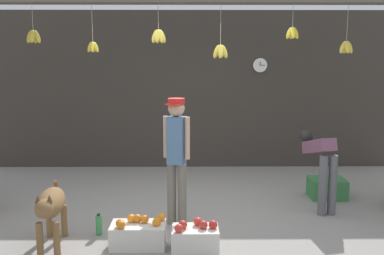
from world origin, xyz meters
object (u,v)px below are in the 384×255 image
(shopkeeper, at_px, (177,152))
(produce_box_green, at_px, (327,188))
(wall_clock, at_px, (260,65))
(worker_stooping, at_px, (320,160))
(fruit_crate_oranges, at_px, (138,234))
(water_bottle, at_px, (99,225))
(fruit_crate_apples, at_px, (195,238))
(dog, at_px, (51,206))

(shopkeeper, relative_size, produce_box_green, 3.07)
(produce_box_green, xyz_separation_m, wall_clock, (-0.73, 1.93, 1.81))
(worker_stooping, height_order, fruit_crate_oranges, worker_stooping)
(water_bottle, bearing_deg, worker_stooping, 16.92)
(fruit_crate_oranges, xyz_separation_m, fruit_crate_apples, (0.62, -0.13, 0.00))
(shopkeeper, distance_m, fruit_crate_apples, 1.12)
(dog, bearing_deg, worker_stooping, 102.74)
(shopkeeper, distance_m, wall_clock, 3.50)
(dog, height_order, fruit_crate_apples, dog)
(wall_clock, bearing_deg, fruit_crate_apples, -108.77)
(fruit_crate_oranges, xyz_separation_m, produce_box_green, (2.63, 1.71, 0.00))
(fruit_crate_apples, relative_size, produce_box_green, 0.97)
(wall_clock, bearing_deg, water_bottle, -125.97)
(dog, xyz_separation_m, fruit_crate_apples, (1.56, -0.09, -0.34))
(dog, relative_size, fruit_crate_oranges, 1.70)
(worker_stooping, bearing_deg, water_bottle, -174.34)
(produce_box_green, relative_size, water_bottle, 1.98)
(dog, distance_m, water_bottle, 0.67)
(worker_stooping, height_order, fruit_crate_apples, worker_stooping)
(worker_stooping, height_order, wall_clock, wall_clock)
(dog, distance_m, worker_stooping, 3.51)
(fruit_crate_oranges, bearing_deg, fruit_crate_apples, -12.17)
(shopkeeper, xyz_separation_m, fruit_crate_apples, (0.22, -0.78, -0.78))
(dog, relative_size, worker_stooping, 0.97)
(fruit_crate_oranges, bearing_deg, water_bottle, 147.38)
(fruit_crate_apples, relative_size, wall_clock, 1.78)
(fruit_crate_oranges, xyz_separation_m, wall_clock, (1.90, 3.63, 1.82))
(shopkeeper, relative_size, wall_clock, 5.63)
(produce_box_green, bearing_deg, shopkeeper, -154.43)
(shopkeeper, height_order, wall_clock, wall_clock)
(fruit_crate_oranges, height_order, produce_box_green, fruit_crate_oranges)
(worker_stooping, height_order, produce_box_green, worker_stooping)
(dog, bearing_deg, fruit_crate_oranges, 84.93)
(fruit_crate_oranges, relative_size, water_bottle, 2.29)
(fruit_crate_apples, xyz_separation_m, produce_box_green, (2.01, 1.84, 0.00))
(worker_stooping, xyz_separation_m, water_bottle, (-2.85, -0.87, -0.58))
(dog, height_order, wall_clock, wall_clock)
(worker_stooping, distance_m, fruit_crate_apples, 2.24)
(dog, height_order, worker_stooping, worker_stooping)
(fruit_crate_apples, xyz_separation_m, water_bottle, (-1.12, 0.45, -0.02))
(fruit_crate_oranges, distance_m, wall_clock, 4.49)
(dog, distance_m, fruit_crate_apples, 1.59)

